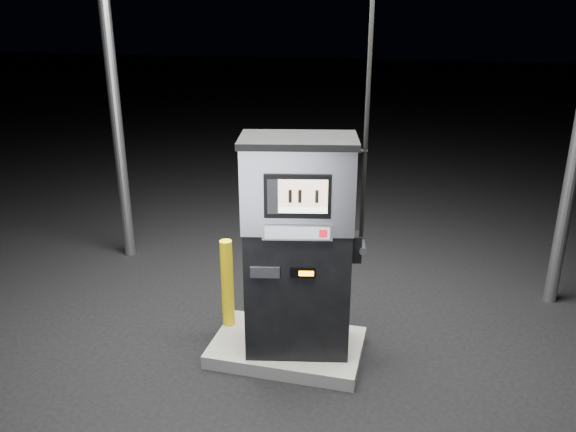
# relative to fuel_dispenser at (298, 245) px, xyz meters

# --- Properties ---
(ground) EXTENTS (80.00, 80.00, 0.00)m
(ground) POSITION_rel_fuel_dispenser_xyz_m (-0.13, 0.04, -1.31)
(ground) COLOR black
(ground) RESTS_ON ground
(pump_island) EXTENTS (1.60, 1.00, 0.15)m
(pump_island) POSITION_rel_fuel_dispenser_xyz_m (-0.13, 0.04, -1.24)
(pump_island) COLOR #61605C
(pump_island) RESTS_ON ground
(fuel_dispenser) EXTENTS (1.31, 0.89, 4.70)m
(fuel_dispenser) POSITION_rel_fuel_dispenser_xyz_m (0.00, 0.00, 0.00)
(fuel_dispenser) COLOR black
(fuel_dispenser) RESTS_ON pump_island
(bollard_left) EXTENTS (0.18, 0.18, 1.03)m
(bollard_left) POSITION_rel_fuel_dispenser_xyz_m (-0.87, 0.24, -0.65)
(bollard_left) COLOR yellow
(bollard_left) RESTS_ON pump_island
(bollard_right) EXTENTS (0.14, 0.14, 0.82)m
(bollard_right) POSITION_rel_fuel_dispenser_xyz_m (0.42, -0.07, -0.75)
(bollard_right) COLOR yellow
(bollard_right) RESTS_ON pump_island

